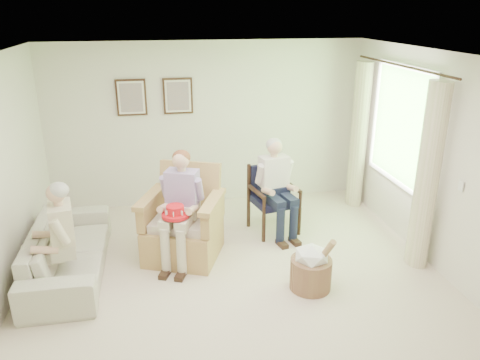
{
  "coord_description": "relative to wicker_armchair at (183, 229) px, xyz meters",
  "views": [
    {
      "loc": [
        -0.82,
        -4.51,
        3.07
      ],
      "look_at": [
        0.17,
        0.83,
        1.05
      ],
      "focal_mm": 35.0,
      "sensor_mm": 36.0,
      "label": 1
    }
  ],
  "objects": [
    {
      "name": "floor",
      "position": [
        0.55,
        -0.97,
        -0.37
      ],
      "size": [
        5.5,
        5.5,
        0.0
      ],
      "primitive_type": "plane",
      "color": "beige",
      "rests_on": "ground"
    },
    {
      "name": "back_wall",
      "position": [
        0.55,
        1.78,
        0.93
      ],
      "size": [
        5.0,
        0.04,
        2.6
      ],
      "primitive_type": "cube",
      "color": "silver",
      "rests_on": "ground"
    },
    {
      "name": "right_wall",
      "position": [
        3.05,
        -0.97,
        0.93
      ],
      "size": [
        0.04,
        5.5,
        2.6
      ],
      "primitive_type": "cube",
      "color": "silver",
      "rests_on": "ground"
    },
    {
      "name": "ceiling",
      "position": [
        0.55,
        -0.97,
        2.23
      ],
      "size": [
        5.0,
        5.5,
        0.02
      ],
      "primitive_type": "cube",
      "color": "white",
      "rests_on": "back_wall"
    },
    {
      "name": "window",
      "position": [
        3.02,
        0.23,
        1.21
      ],
      "size": [
        0.13,
        2.5,
        1.63
      ],
      "color": "#2D6B23",
      "rests_on": "right_wall"
    },
    {
      "name": "curtain_left",
      "position": [
        2.88,
        -0.75,
        0.78
      ],
      "size": [
        0.34,
        0.34,
        2.3
      ],
      "primitive_type": "cylinder",
      "color": "beige",
      "rests_on": "ground"
    },
    {
      "name": "curtain_right",
      "position": [
        2.88,
        1.21,
        0.78
      ],
      "size": [
        0.34,
        0.34,
        2.3
      ],
      "primitive_type": "cylinder",
      "color": "beige",
      "rests_on": "ground"
    },
    {
      "name": "framed_print_left",
      "position": [
        -0.6,
        1.74,
        1.41
      ],
      "size": [
        0.45,
        0.05,
        0.55
      ],
      "color": "#382114",
      "rests_on": "back_wall"
    },
    {
      "name": "framed_print_right",
      "position": [
        0.1,
        1.74,
        1.41
      ],
      "size": [
        0.45,
        0.05,
        0.55
      ],
      "color": "#382114",
      "rests_on": "back_wall"
    },
    {
      "name": "wicker_armchair",
      "position": [
        0.0,
        0.0,
        0.0
      ],
      "size": [
        0.92,
        0.91,
        1.17
      ],
      "rotation": [
        0.0,
        0.0,
        -0.38
      ],
      "color": "tan",
      "rests_on": "ground"
    },
    {
      "name": "wood_armchair",
      "position": [
        1.33,
        0.56,
        0.14
      ],
      "size": [
        0.61,
        0.57,
        0.94
      ],
      "rotation": [
        0.0,
        0.0,
        0.21
      ],
      "color": "black",
      "rests_on": "ground"
    },
    {
      "name": "sofa",
      "position": [
        -1.4,
        -0.18,
        -0.07
      ],
      "size": [
        2.09,
        0.82,
        0.61
      ],
      "primitive_type": "imported",
      "rotation": [
        0.0,
        0.0,
        1.57
      ],
      "color": "beige",
      "rests_on": "ground"
    },
    {
      "name": "person_wicker",
      "position": [
        -0.0,
        -0.15,
        0.47
      ],
      "size": [
        0.4,
        0.62,
        1.42
      ],
      "rotation": [
        0.0,
        0.0,
        -0.38
      ],
      "color": "beige",
      "rests_on": "ground"
    },
    {
      "name": "person_dark",
      "position": [
        1.33,
        0.4,
        0.42
      ],
      "size": [
        0.4,
        0.62,
        1.35
      ],
      "rotation": [
        0.0,
        0.0,
        0.21
      ],
      "color": "#171C33",
      "rests_on": "ground"
    },
    {
      "name": "person_sofa",
      "position": [
        -1.4,
        -0.57,
        0.35
      ],
      "size": [
        0.42,
        0.62,
        1.27
      ],
      "rotation": [
        0.0,
        0.0,
        -1.39
      ],
      "color": "beige",
      "rests_on": "ground"
    },
    {
      "name": "red_hat",
      "position": [
        -0.1,
        -0.34,
        0.39
      ],
      "size": [
        0.33,
        0.33,
        0.14
      ],
      "color": "red",
      "rests_on": "person_wicker"
    },
    {
      "name": "hatbox",
      "position": [
        1.39,
        -1.05,
        -0.1
      ],
      "size": [
        0.51,
        0.51,
        0.7
      ],
      "color": "#A97A5C",
      "rests_on": "ground"
    }
  ]
}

